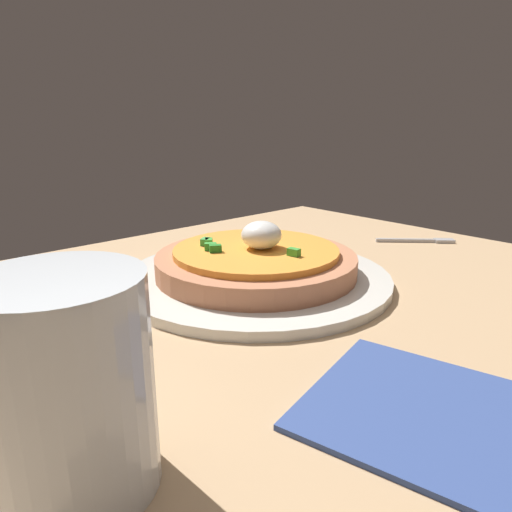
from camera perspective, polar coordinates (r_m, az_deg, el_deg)
dining_table at (r=41.61cm, az=1.07°, el=-10.08°), size 92.79×74.74×2.25cm
plate at (r=51.60cm, az=0.00°, el=-2.68°), size 29.85×29.85×1.04cm
pizza at (r=50.95cm, az=0.02°, el=-0.52°), size 22.25×22.25×5.99cm
cup_near at (r=24.15cm, az=-22.35°, el=-15.29°), size 8.07×8.07×11.02cm
fork at (r=72.75cm, az=19.93°, el=1.82°), size 8.86×8.81×0.50cm
napkin at (r=31.83cm, az=19.71°, el=-17.53°), size 15.96×15.96×0.40cm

